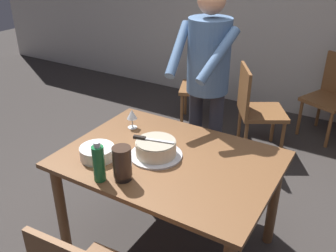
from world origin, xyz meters
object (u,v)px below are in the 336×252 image
main_dining_table (169,172)px  wine_glass_near (132,115)px  background_chair_1 (255,107)px  hurricane_lamp (122,163)px  background_chair_0 (206,84)px  water_bottle (99,163)px  person_cutting_cake (207,76)px  plate_stack (97,153)px  cake_on_platter (156,149)px  background_chair_2 (333,94)px  cake_knife (145,138)px

main_dining_table → wine_glass_near: (-0.45, 0.22, 0.22)m
wine_glass_near → background_chair_1: bearing=70.9°
hurricane_lamp → background_chair_0: (-0.56, 2.31, -0.37)m
water_bottle → background_chair_0: (-0.45, 2.38, -0.37)m
hurricane_lamp → person_cutting_cake: bearing=88.6°
hurricane_lamp → background_chair_1: 2.00m
person_cutting_cake → background_chair_1: (0.12, 0.92, -0.58)m
plate_stack → cake_on_platter: bearing=35.0°
wine_glass_near → water_bottle: water_bottle is taller
main_dining_table → person_cutting_cake: person_cutting_cake is taller
background_chair_2 → main_dining_table: bearing=-105.0°
plate_stack → wine_glass_near: size_ratio=1.53×
wine_glass_near → background_chair_1: background_chair_1 is taller
main_dining_table → person_cutting_cake: size_ratio=0.79×
wine_glass_near → background_chair_0: background_chair_0 is taller
water_bottle → background_chair_1: bearing=82.8°
water_bottle → background_chair_1: water_bottle is taller
cake_on_platter → background_chair_1: 1.68m
plate_stack → background_chair_2: background_chair_2 is taller
background_chair_0 → hurricane_lamp: bearing=-76.3°
wine_glass_near → hurricane_lamp: size_ratio=0.69×
cake_knife → hurricane_lamp: 0.30m
cake_knife → main_dining_table: bearing=15.3°
background_chair_0 → background_chair_1: 0.79m
water_bottle → background_chair_2: bearing=72.9°
main_dining_table → plate_stack: 0.48m
background_chair_1 → plate_stack: bearing=-102.9°
plate_stack → cake_knife: bearing=39.9°
background_chair_1 → background_chair_2: bearing=51.7°
plate_stack → main_dining_table: bearing=31.5°
water_bottle → background_chair_1: size_ratio=0.28×
main_dining_table → background_chair_2: background_chair_2 is taller
background_chair_0 → background_chair_1: same height
cake_on_platter → background_chair_1: bearing=85.8°
main_dining_table → water_bottle: bearing=-118.0°
main_dining_table → hurricane_lamp: hurricane_lamp is taller
cake_knife → wine_glass_near: (-0.29, 0.26, -0.01)m
water_bottle → hurricane_lamp: water_bottle is taller
background_chair_1 → background_chair_2: 0.98m
plate_stack → background_chair_1: bearing=77.1°
background_chair_2 → hurricane_lamp: bearing=-105.4°
hurricane_lamp → plate_stack: bearing=160.0°
background_chair_0 → background_chair_1: bearing=-25.9°
hurricane_lamp → background_chair_2: size_ratio=0.23×
plate_stack → water_bottle: bearing=-46.1°
plate_stack → person_cutting_cake: person_cutting_cake is taller
background_chair_0 → person_cutting_cake: bearing=-65.1°
wine_glass_near → person_cutting_cake: 0.64m
wine_glass_near → background_chair_0: size_ratio=0.16×
cake_on_platter → hurricane_lamp: (-0.03, -0.31, 0.06)m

